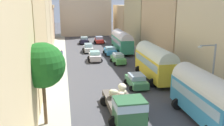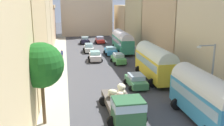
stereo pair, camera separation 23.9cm
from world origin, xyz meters
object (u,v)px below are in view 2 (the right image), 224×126
(car_2, at_px, (85,40))
(car_6, at_px, (100,40))
(car_1, at_px, (89,48))
(streetlamp_near, at_px, (210,70))
(parked_bus_0, at_px, (205,96))
(car_4, at_px, (118,59))
(car_0, at_px, (95,56))
(car_5, at_px, (111,51))
(car_3, at_px, (136,81))
(parked_bus_2, at_px, (122,41))
(parked_bus_1, at_px, (155,61))
(cargo_truck_0, at_px, (123,105))
(pedestrian_0, at_px, (62,54))

(car_2, height_order, car_6, car_2)
(car_1, distance_m, streetlamp_near, 29.00)
(parked_bus_0, xyz_separation_m, car_6, (-2.77, 39.93, -1.41))
(car_1, bearing_deg, parked_bus_0, -78.28)
(car_2, xyz_separation_m, car_4, (3.54, -19.94, 0.01))
(car_4, bearing_deg, car_6, 90.31)
(streetlamp_near, bearing_deg, car_2, 101.95)
(car_0, relative_size, car_5, 0.98)
(car_3, relative_size, car_6, 0.99)
(parked_bus_2, relative_size, streetlamp_near, 1.71)
(parked_bus_0, bearing_deg, car_5, 95.63)
(car_6, bearing_deg, parked_bus_1, -84.34)
(cargo_truck_0, distance_m, pedestrian_0, 22.65)
(parked_bus_1, relative_size, car_1, 2.22)
(car_1, relative_size, car_5, 1.07)
(car_0, xyz_separation_m, car_4, (3.31, -2.52, -0.00))
(cargo_truck_0, bearing_deg, car_5, 82.07)
(car_4, distance_m, streetlamp_near, 18.39)
(parked_bus_1, bearing_deg, car_2, 102.36)
(car_3, distance_m, pedestrian_0, 16.88)
(car_4, height_order, pedestrian_0, pedestrian_0)
(parked_bus_1, height_order, pedestrian_0, parked_bus_1)
(parked_bus_1, height_order, parked_bus_2, parked_bus_1)
(car_6, bearing_deg, streetlamp_near, -83.13)
(car_2, bearing_deg, streetlamp_near, -78.05)
(streetlamp_near, bearing_deg, parked_bus_0, -125.93)
(car_2, distance_m, car_6, 3.43)
(car_0, bearing_deg, car_3, -77.52)
(parked_bus_0, height_order, parked_bus_1, parked_bus_1)
(parked_bus_0, relative_size, car_6, 2.08)
(car_4, bearing_deg, pedestrian_0, 156.60)
(car_1, bearing_deg, parked_bus_1, -71.35)
(car_0, height_order, car_6, car_0)
(parked_bus_0, distance_m, car_6, 40.05)
(car_3, relative_size, car_4, 1.01)
(car_1, height_order, streetlamp_near, streetlamp_near)
(cargo_truck_0, bearing_deg, parked_bus_2, 77.36)
(parked_bus_0, xyz_separation_m, parked_bus_2, (-0.02, 28.98, 0.01))
(car_4, xyz_separation_m, car_5, (0.02, 6.72, -0.06))
(car_1, relative_size, streetlamp_near, 0.71)
(car_6, relative_size, streetlamp_near, 0.68)
(car_1, distance_m, car_3, 21.39)
(parked_bus_2, height_order, car_2, parked_bus_2)
(car_2, relative_size, pedestrian_0, 2.11)
(parked_bus_2, height_order, streetlamp_near, streetlamp_near)
(parked_bus_1, relative_size, car_4, 2.37)
(car_5, xyz_separation_m, pedestrian_0, (-8.57, -3.02, 0.28))
(parked_bus_1, bearing_deg, car_5, 99.97)
(parked_bus_0, distance_m, streetlamp_near, 3.27)
(car_5, distance_m, car_6, 13.16)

